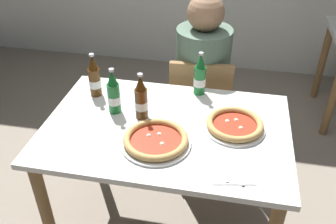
{
  "coord_description": "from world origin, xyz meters",
  "views": [
    {
      "loc": [
        0.29,
        -1.41,
        1.82
      ],
      "look_at": [
        0.0,
        0.05,
        0.8
      ],
      "focal_mm": 39.06,
      "sensor_mm": 36.0,
      "label": 1
    }
  ],
  "objects_px": {
    "beer_bottle_left": "(141,99)",
    "beer_bottle_center": "(114,94)",
    "diner_seated": "(201,89)",
    "pizza_margherita_near": "(156,140)",
    "chair_behind_table": "(200,106)",
    "beer_bottle_extra": "(94,78)",
    "beer_bottle_right": "(200,77)",
    "dining_table_main": "(166,144)",
    "pizza_marinara_far": "(235,125)",
    "napkin_with_cutlery": "(232,169)"
  },
  "relations": [
    {
      "from": "pizza_margherita_near",
      "to": "beer_bottle_left",
      "type": "height_order",
      "value": "beer_bottle_left"
    },
    {
      "from": "pizza_marinara_far",
      "to": "beer_bottle_extra",
      "type": "relative_size",
      "value": 1.2
    },
    {
      "from": "dining_table_main",
      "to": "beer_bottle_extra",
      "type": "height_order",
      "value": "beer_bottle_extra"
    },
    {
      "from": "beer_bottle_left",
      "to": "beer_bottle_right",
      "type": "bearing_deg",
      "value": 48.25
    },
    {
      "from": "diner_seated",
      "to": "beer_bottle_right",
      "type": "height_order",
      "value": "diner_seated"
    },
    {
      "from": "dining_table_main",
      "to": "beer_bottle_left",
      "type": "bearing_deg",
      "value": 157.94
    },
    {
      "from": "chair_behind_table",
      "to": "diner_seated",
      "type": "distance_m",
      "value": 0.11
    },
    {
      "from": "pizza_marinara_far",
      "to": "beer_bottle_left",
      "type": "distance_m",
      "value": 0.47
    },
    {
      "from": "dining_table_main",
      "to": "chair_behind_table",
      "type": "distance_m",
      "value": 0.64
    },
    {
      "from": "dining_table_main",
      "to": "beer_bottle_left",
      "type": "relative_size",
      "value": 4.86
    },
    {
      "from": "pizza_marinara_far",
      "to": "beer_bottle_right",
      "type": "bearing_deg",
      "value": 125.38
    },
    {
      "from": "chair_behind_table",
      "to": "beer_bottle_extra",
      "type": "bearing_deg",
      "value": 32.97
    },
    {
      "from": "diner_seated",
      "to": "beer_bottle_extra",
      "type": "bearing_deg",
      "value": -140.47
    },
    {
      "from": "beer_bottle_right",
      "to": "beer_bottle_extra",
      "type": "relative_size",
      "value": 1.0
    },
    {
      "from": "diner_seated",
      "to": "pizza_marinara_far",
      "type": "height_order",
      "value": "diner_seated"
    },
    {
      "from": "pizza_margherita_near",
      "to": "beer_bottle_center",
      "type": "xyz_separation_m",
      "value": [
        -0.27,
        0.22,
        0.08
      ]
    },
    {
      "from": "diner_seated",
      "to": "dining_table_main",
      "type": "bearing_deg",
      "value": -98.8
    },
    {
      "from": "pizza_margherita_near",
      "to": "beer_bottle_extra",
      "type": "height_order",
      "value": "beer_bottle_extra"
    },
    {
      "from": "dining_table_main",
      "to": "napkin_with_cutlery",
      "type": "distance_m",
      "value": 0.43
    },
    {
      "from": "dining_table_main",
      "to": "diner_seated",
      "type": "distance_m",
      "value": 0.67
    },
    {
      "from": "chair_behind_table",
      "to": "beer_bottle_right",
      "type": "relative_size",
      "value": 3.44
    },
    {
      "from": "chair_behind_table",
      "to": "diner_seated",
      "type": "xyz_separation_m",
      "value": [
        -0.0,
        0.05,
        0.1
      ]
    },
    {
      "from": "beer_bottle_extra",
      "to": "pizza_marinara_far",
      "type": "bearing_deg",
      "value": -12.35
    },
    {
      "from": "beer_bottle_extra",
      "to": "napkin_with_cutlery",
      "type": "height_order",
      "value": "beer_bottle_extra"
    },
    {
      "from": "chair_behind_table",
      "to": "beer_bottle_left",
      "type": "height_order",
      "value": "beer_bottle_left"
    },
    {
      "from": "chair_behind_table",
      "to": "beer_bottle_extra",
      "type": "relative_size",
      "value": 3.44
    },
    {
      "from": "diner_seated",
      "to": "pizza_margherita_near",
      "type": "distance_m",
      "value": 0.83
    },
    {
      "from": "chair_behind_table",
      "to": "napkin_with_cutlery",
      "type": "xyz_separation_m",
      "value": [
        0.23,
        -0.86,
        0.27
      ]
    },
    {
      "from": "dining_table_main",
      "to": "chair_behind_table",
      "type": "height_order",
      "value": "chair_behind_table"
    },
    {
      "from": "beer_bottle_right",
      "to": "beer_bottle_left",
      "type": "bearing_deg",
      "value": -131.75
    },
    {
      "from": "pizza_margherita_near",
      "to": "beer_bottle_right",
      "type": "xyz_separation_m",
      "value": [
        0.14,
        0.48,
        0.08
      ]
    },
    {
      "from": "pizza_margherita_near",
      "to": "beer_bottle_extra",
      "type": "relative_size",
      "value": 1.32
    },
    {
      "from": "beer_bottle_center",
      "to": "beer_bottle_right",
      "type": "relative_size",
      "value": 1.0
    },
    {
      "from": "dining_table_main",
      "to": "pizza_marinara_far",
      "type": "xyz_separation_m",
      "value": [
        0.33,
        0.05,
        0.14
      ]
    },
    {
      "from": "dining_table_main",
      "to": "chair_behind_table",
      "type": "relative_size",
      "value": 1.41
    },
    {
      "from": "chair_behind_table",
      "to": "beer_bottle_extra",
      "type": "distance_m",
      "value": 0.77
    },
    {
      "from": "beer_bottle_center",
      "to": "diner_seated",
      "type": "bearing_deg",
      "value": 56.49
    },
    {
      "from": "dining_table_main",
      "to": "diner_seated",
      "type": "bearing_deg",
      "value": 81.2
    },
    {
      "from": "beer_bottle_center",
      "to": "napkin_with_cutlery",
      "type": "bearing_deg",
      "value": -27.61
    },
    {
      "from": "diner_seated",
      "to": "pizza_marinara_far",
      "type": "relative_size",
      "value": 4.07
    },
    {
      "from": "beer_bottle_right",
      "to": "chair_behind_table",
      "type": "bearing_deg",
      "value": 92.84
    },
    {
      "from": "chair_behind_table",
      "to": "beer_bottle_extra",
      "type": "height_order",
      "value": "beer_bottle_extra"
    },
    {
      "from": "pizza_marinara_far",
      "to": "beer_bottle_center",
      "type": "bearing_deg",
      "value": 177.14
    },
    {
      "from": "dining_table_main",
      "to": "napkin_with_cutlery",
      "type": "xyz_separation_m",
      "value": [
        0.33,
        -0.25,
        0.12
      ]
    },
    {
      "from": "beer_bottle_left",
      "to": "beer_bottle_center",
      "type": "xyz_separation_m",
      "value": [
        -0.15,
        0.02,
        0.0
      ]
    },
    {
      "from": "pizza_marinara_far",
      "to": "beer_bottle_right",
      "type": "height_order",
      "value": "beer_bottle_right"
    },
    {
      "from": "dining_table_main",
      "to": "beer_bottle_left",
      "type": "height_order",
      "value": "beer_bottle_left"
    },
    {
      "from": "beer_bottle_left",
      "to": "dining_table_main",
      "type": "bearing_deg",
      "value": -22.06
    },
    {
      "from": "pizza_marinara_far",
      "to": "beer_bottle_left",
      "type": "xyz_separation_m",
      "value": [
        -0.47,
        0.01,
        0.08
      ]
    },
    {
      "from": "chair_behind_table",
      "to": "beer_bottle_center",
      "type": "relative_size",
      "value": 3.44
    }
  ]
}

